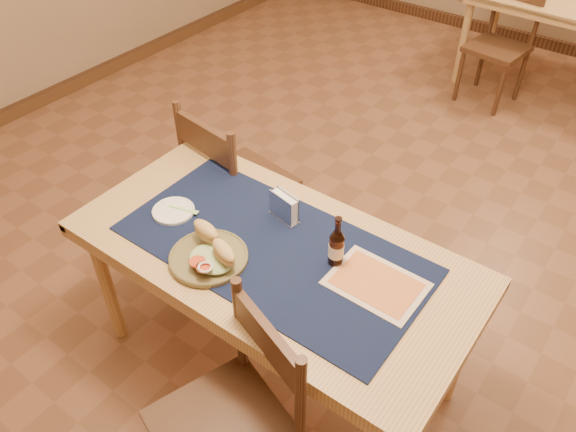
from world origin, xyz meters
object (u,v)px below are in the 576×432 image
Objects in this scene: chair_main_near at (233,419)px; sandwich_plate at (210,254)px; napkin_holder at (284,207)px; beer_bottle at (336,247)px; chair_main_far at (235,184)px; main_table at (273,264)px.

chair_main_near is 3.05× the size of sandwich_plate.
sandwich_plate is at bearing -102.04° from napkin_holder.
chair_main_near is at bearing -41.91° from sandwich_plate.
chair_main_far is at bearing 155.69° from beer_bottle.
chair_main_far reaches higher than main_table.
beer_bottle is at bearing 18.73° from main_table.
napkin_holder reaches higher than main_table.
chair_main_near is 6.39× the size of napkin_holder.
main_table is 0.78m from chair_main_far.
napkin_holder is at bearing 77.96° from sandwich_plate.
sandwich_plate is at bearing 138.09° from chair_main_near.
sandwich_plate is (-0.37, 0.34, 0.31)m from chair_main_near.
main_table is 1.65× the size of chair_main_far.
beer_bottle is at bearing 89.27° from chair_main_near.
beer_bottle reaches higher than main_table.
chair_main_far is 0.98m from beer_bottle.
sandwich_plate is 1.38× the size of beer_bottle.
chair_main_far is 3.20× the size of sandwich_plate.
chair_main_near reaches higher than main_table.
sandwich_plate is (0.46, -0.65, 0.28)m from chair_main_far.
main_table is at bearing -67.41° from napkin_holder.
chair_main_near is 0.83m from napkin_holder.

